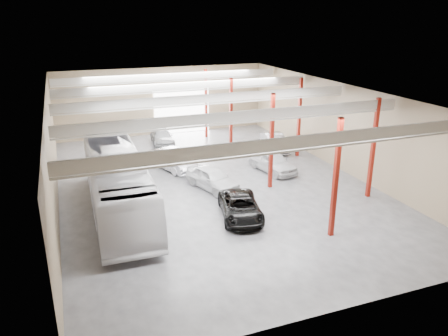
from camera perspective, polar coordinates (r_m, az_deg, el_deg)
depot_shell at (r=32.05m, az=-1.60°, el=6.50°), size 22.12×32.12×7.06m
coach_bus at (r=28.59m, az=-13.74°, el=-1.99°), size 3.59×14.25×3.95m
black_sedan at (r=27.53m, az=2.16°, el=-5.12°), size 3.48×5.55×1.43m
car_row_a at (r=31.96m, az=-1.52°, el=-1.33°), size 3.35×5.16×1.63m
car_row_b at (r=36.22m, az=-6.76°, el=1.10°), size 3.36×5.33×1.66m
car_row_c at (r=43.54m, az=-8.09°, el=4.03°), size 2.42×5.07×1.43m
car_right_near at (r=41.35m, az=6.59°, el=3.38°), size 2.46×5.03×1.59m
car_right_far at (r=35.70m, az=6.34°, el=0.84°), size 2.82×5.16×1.67m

